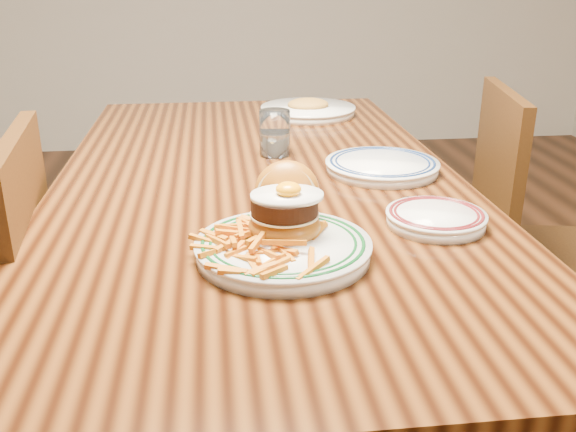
{
  "coord_description": "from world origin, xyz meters",
  "views": [
    {
      "loc": [
        -0.09,
        -1.29,
        1.17
      ],
      "look_at": [
        0.02,
        -0.36,
        0.8
      ],
      "focal_mm": 40.0,
      "sensor_mm": 36.0,
      "label": 1
    }
  ],
  "objects": [
    {
      "name": "side_plate",
      "position": [
        0.28,
        -0.3,
        0.77
      ],
      "size": [
        0.17,
        0.18,
        0.03
      ],
      "rotation": [
        0.0,
        0.0,
        -0.21
      ],
      "color": "white",
      "rests_on": "table"
    },
    {
      "name": "main_plate",
      "position": [
        0.01,
        -0.38,
        0.79
      ],
      "size": [
        0.27,
        0.29,
        0.13
      ],
      "rotation": [
        0.0,
        0.0,
        -0.18
      ],
      "color": "white",
      "rests_on": "table"
    },
    {
      "name": "far_plate",
      "position": [
        0.19,
        0.57,
        0.77
      ],
      "size": [
        0.28,
        0.28,
        0.05
      ],
      "rotation": [
        0.0,
        0.0,
        0.32
      ],
      "color": "white",
      "rests_on": "table"
    },
    {
      "name": "chair_right",
      "position": [
        0.75,
        0.2,
        0.47
      ],
      "size": [
        0.48,
        0.48,
        0.88
      ],
      "rotation": [
        0.0,
        0.0,
        2.95
      ],
      "color": "#3F250D",
      "rests_on": "floor"
    },
    {
      "name": "water_glass",
      "position": [
        0.05,
        0.16,
        0.8
      ],
      "size": [
        0.07,
        0.07,
        0.11
      ],
      "color": "white",
      "rests_on": "table"
    },
    {
      "name": "rear_plate",
      "position": [
        0.27,
        0.0,
        0.77
      ],
      "size": [
        0.24,
        0.24,
        0.03
      ],
      "rotation": [
        0.0,
        0.0,
        -0.07
      ],
      "color": "white",
      "rests_on": "table"
    },
    {
      "name": "table",
      "position": [
        0.0,
        0.0,
        0.66
      ],
      "size": [
        0.85,
        1.6,
        0.75
      ],
      "color": "black",
      "rests_on": "floor"
    }
  ]
}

